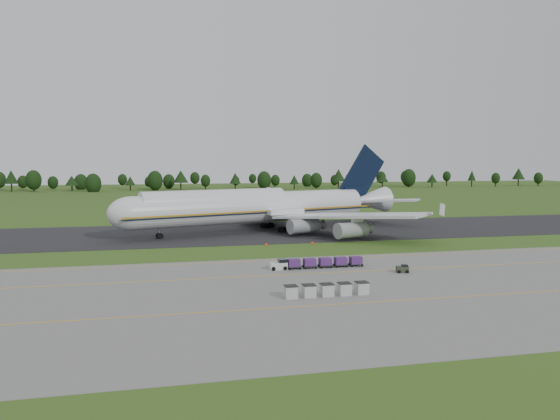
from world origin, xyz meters
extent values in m
plane|color=#315118|center=(0.00, 0.00, 0.00)|extent=(600.00, 600.00, 0.00)
cube|color=slate|center=(0.00, -34.00, 0.03)|extent=(300.00, 52.00, 0.06)
cube|color=black|center=(0.00, 28.00, 0.04)|extent=(300.00, 40.00, 0.08)
cube|color=orange|center=(0.00, -22.00, 0.07)|extent=(300.00, 0.25, 0.01)
cube|color=orange|center=(0.00, -40.00, 0.07)|extent=(300.00, 0.20, 0.01)
cube|color=orange|center=(0.00, -10.00, 0.07)|extent=(120.00, 0.20, 0.01)
cylinder|color=black|center=(-100.79, 224.52, 2.14)|extent=(0.70, 0.70, 4.29)
cone|color=#1B3613|center=(-100.79, 224.52, 8.10)|extent=(7.38, 7.38, 7.62)
cylinder|color=black|center=(-88.67, 221.19, 2.08)|extent=(0.70, 0.70, 4.17)
sphere|color=#1B3613|center=(-88.67, 221.19, 6.37)|extent=(8.41, 8.41, 8.41)
cylinder|color=black|center=(-68.94, 222.29, 1.55)|extent=(0.70, 0.70, 3.09)
cone|color=#1B3613|center=(-68.94, 222.29, 5.84)|extent=(7.39, 7.39, 5.50)
cylinder|color=black|center=(-56.38, 212.03, 1.45)|extent=(0.70, 0.70, 2.90)
sphere|color=#1B3613|center=(-56.38, 212.03, 4.43)|extent=(8.64, 8.64, 8.64)
cylinder|color=black|center=(-37.18, 220.19, 1.46)|extent=(0.70, 0.70, 2.92)
cone|color=#1B3613|center=(-37.18, 220.19, 5.52)|extent=(5.75, 5.75, 5.19)
cylinder|color=black|center=(-23.35, 219.98, 1.82)|extent=(0.70, 0.70, 3.64)
sphere|color=#1B3613|center=(-23.35, 219.98, 5.56)|extent=(8.77, 8.77, 8.77)
cylinder|color=black|center=(-8.59, 223.15, 2.04)|extent=(0.70, 0.70, 4.08)
cone|color=#1B3613|center=(-8.59, 223.15, 7.71)|extent=(8.81, 8.81, 7.26)
cylinder|color=black|center=(5.91, 223.86, 1.67)|extent=(0.70, 0.70, 3.34)
sphere|color=#1B3613|center=(5.91, 223.86, 5.10)|extent=(5.70, 5.70, 5.70)
cylinder|color=black|center=(22.11, 212.65, 1.82)|extent=(0.70, 0.70, 3.65)
cone|color=#1B3613|center=(22.11, 212.65, 6.89)|extent=(6.63, 6.63, 6.48)
cylinder|color=black|center=(41.90, 226.12, 1.62)|extent=(0.70, 0.70, 3.25)
sphere|color=#1B3613|center=(41.90, 226.12, 4.96)|extent=(8.60, 8.60, 8.60)
cylinder|color=black|center=(57.41, 212.17, 1.53)|extent=(0.70, 0.70, 3.06)
cone|color=#1B3613|center=(57.41, 212.17, 5.79)|extent=(5.52, 5.52, 5.45)
cylinder|color=black|center=(73.20, 219.50, 1.61)|extent=(0.70, 0.70, 3.22)
sphere|color=#1B3613|center=(73.20, 219.50, 4.92)|extent=(7.20, 7.20, 7.20)
cylinder|color=black|center=(87.10, 218.29, 2.12)|extent=(0.70, 0.70, 4.24)
cone|color=#1B3613|center=(87.10, 218.29, 8.02)|extent=(8.57, 8.57, 7.54)
cylinder|color=black|center=(101.97, 213.46, 1.64)|extent=(0.70, 0.70, 3.28)
sphere|color=#1B3613|center=(101.97, 213.46, 5.01)|extent=(6.39, 6.39, 6.39)
cylinder|color=black|center=(118.95, 224.71, 1.63)|extent=(0.70, 0.70, 3.25)
cone|color=#1B3613|center=(118.95, 224.71, 6.15)|extent=(7.92, 7.92, 5.78)
cylinder|color=black|center=(135.46, 221.01, 1.94)|extent=(0.70, 0.70, 3.87)
sphere|color=#1B3613|center=(135.46, 221.01, 5.92)|extent=(8.81, 8.81, 8.81)
cylinder|color=black|center=(148.16, 214.14, 1.54)|extent=(0.70, 0.70, 3.08)
cone|color=#1B3613|center=(148.16, 214.14, 5.81)|extent=(6.90, 6.90, 5.47)
cylinder|color=black|center=(166.04, 227.54, 2.13)|extent=(0.70, 0.70, 4.27)
sphere|color=#1B3613|center=(166.04, 227.54, 6.52)|extent=(5.25, 5.25, 5.25)
cylinder|color=black|center=(178.52, 217.80, 1.92)|extent=(0.70, 0.70, 3.84)
cone|color=#1B3613|center=(178.52, 217.80, 7.26)|extent=(5.13, 5.13, 6.83)
cylinder|color=black|center=(194.13, 214.90, 1.79)|extent=(0.70, 0.70, 3.57)
sphere|color=#1B3613|center=(194.13, 214.90, 5.45)|extent=(5.52, 5.52, 5.52)
cylinder|color=black|center=(214.81, 220.04, 2.15)|extent=(0.70, 0.70, 4.30)
cone|color=#1B3613|center=(214.81, 220.04, 8.12)|extent=(8.22, 8.22, 7.64)
cylinder|color=black|center=(228.74, 218.13, 1.68)|extent=(0.70, 0.70, 3.36)
sphere|color=#1B3613|center=(228.74, 218.13, 5.14)|extent=(5.92, 5.92, 5.92)
cylinder|color=silver|center=(0.67, 28.52, 5.99)|extent=(59.46, 24.61, 7.44)
cylinder|color=silver|center=(-9.20, 25.51, 7.75)|extent=(35.27, 15.80, 5.80)
sphere|color=silver|center=(-27.97, 19.78, 5.99)|extent=(7.44, 7.44, 7.44)
cone|color=silver|center=(34.75, 38.93, 6.51)|extent=(12.93, 10.07, 7.06)
cube|color=gold|center=(1.77, 24.95, 5.37)|extent=(63.23, 19.37, 0.36)
cube|color=silver|center=(19.72, 13.72, 5.06)|extent=(31.49, 32.73, 0.57)
cube|color=silver|center=(8.20, 51.45, 5.06)|extent=(15.70, 36.30, 0.57)
cylinder|color=gray|center=(10.35, 17.87, 2.48)|extent=(7.88, 5.27, 3.30)
cylinder|color=gray|center=(18.43, 8.46, 2.48)|extent=(7.88, 5.27, 3.30)
cylinder|color=gray|center=(2.75, 42.76, 2.48)|extent=(7.88, 5.27, 3.30)
cylinder|color=gray|center=(4.19, 55.08, 2.48)|extent=(7.88, 5.27, 3.30)
cube|color=black|center=(32.29, 38.18, 13.46)|extent=(14.57, 4.94, 16.58)
cube|color=silver|center=(38.49, 31.98, 6.82)|extent=(13.86, 13.10, 0.46)
cube|color=silver|center=(33.97, 46.79, 6.82)|extent=(8.96, 14.44, 0.46)
cylinder|color=slate|center=(-22.04, 21.59, 1.14)|extent=(0.37, 0.37, 2.27)
cylinder|color=black|center=(-22.04, 21.59, 0.67)|extent=(1.56, 1.28, 1.34)
cylinder|color=slate|center=(7.96, 25.89, 1.14)|extent=(0.37, 0.37, 2.27)
cylinder|color=black|center=(7.96, 25.89, 0.67)|extent=(1.56, 1.28, 1.34)
cylinder|color=slate|center=(5.24, 34.78, 1.14)|extent=(0.37, 0.37, 2.27)
cylinder|color=black|center=(5.24, 34.78, 0.67)|extent=(1.56, 1.28, 1.34)
cube|color=silver|center=(-3.62, -17.89, 0.64)|extent=(2.75, 1.48, 1.16)
cylinder|color=black|center=(-4.57, -18.63, 0.38)|extent=(0.64, 0.23, 0.64)
cube|color=black|center=(-1.08, -17.89, 0.43)|extent=(2.12, 1.59, 0.13)
cube|color=#43205D|center=(-1.08, -17.89, 1.07)|extent=(1.91, 1.48, 1.16)
cylinder|color=black|center=(-1.93, -18.63, 0.24)|extent=(0.36, 0.16, 0.36)
cube|color=black|center=(1.57, -17.89, 0.43)|extent=(2.12, 1.59, 0.13)
cube|color=#43205D|center=(1.57, -17.89, 1.07)|extent=(1.91, 1.48, 1.16)
cylinder|color=black|center=(0.72, -18.63, 0.24)|extent=(0.36, 0.16, 0.36)
cube|color=black|center=(4.21, -17.89, 0.43)|extent=(2.12, 1.59, 0.13)
cube|color=#43205D|center=(4.21, -17.89, 1.07)|extent=(1.91, 1.48, 1.16)
cylinder|color=black|center=(3.37, -18.63, 0.24)|extent=(0.36, 0.16, 0.36)
cube|color=black|center=(6.86, -17.89, 0.43)|extent=(2.12, 1.59, 0.13)
cube|color=#43205D|center=(6.86, -17.89, 1.07)|extent=(1.91, 1.48, 1.16)
cylinder|color=black|center=(6.01, -18.63, 0.24)|extent=(0.36, 0.16, 0.36)
cube|color=black|center=(9.51, -17.89, 0.43)|extent=(2.12, 1.59, 0.13)
cube|color=#43205D|center=(9.51, -17.89, 1.07)|extent=(1.91, 1.48, 1.16)
cylinder|color=black|center=(8.66, -18.63, 0.24)|extent=(0.36, 0.16, 0.36)
cylinder|color=black|center=(-3.62, -17.89, 0.38)|extent=(0.64, 0.23, 0.64)
cube|color=#2D3525|center=(14.77, -24.43, 0.56)|extent=(1.98, 1.38, 1.00)
cylinder|color=black|center=(14.13, -24.98, 0.32)|extent=(0.51, 0.18, 0.51)
cylinder|color=black|center=(15.40, -23.88, 0.32)|extent=(0.51, 0.18, 0.51)
cube|color=#B0B0B0|center=(-6.02, -35.86, 0.83)|extent=(1.54, 1.54, 1.54)
cube|color=black|center=(-6.02, -35.86, 1.64)|extent=(1.64, 1.64, 0.08)
cube|color=#B0B0B0|center=(-3.62, -35.86, 0.83)|extent=(1.54, 1.54, 1.54)
cube|color=black|center=(-3.62, -35.86, 1.64)|extent=(1.64, 1.64, 0.08)
cube|color=#B0B0B0|center=(-1.22, -35.86, 0.83)|extent=(1.54, 1.54, 1.54)
cube|color=black|center=(-1.22, -35.86, 1.64)|extent=(1.64, 1.64, 0.08)
cube|color=#B0B0B0|center=(1.18, -35.86, 0.83)|extent=(1.54, 1.54, 1.54)
cube|color=black|center=(1.18, -35.86, 1.64)|extent=(1.64, 1.64, 0.08)
cube|color=#B0B0B0|center=(3.58, -35.86, 0.83)|extent=(1.54, 1.54, 1.54)
cube|color=black|center=(3.58, -35.86, 1.64)|extent=(1.64, 1.64, 0.08)
cube|color=#F83F07|center=(-0.84, 6.01, 0.30)|extent=(0.50, 0.12, 0.60)
cube|color=black|center=(-0.84, 6.01, 0.02)|extent=(0.30, 0.30, 0.04)
cube|color=#F83F07|center=(9.01, 6.01, 0.30)|extent=(0.50, 0.12, 0.60)
cube|color=black|center=(9.01, 6.01, 0.02)|extent=(0.30, 0.30, 0.04)
camera|label=1|loc=(-22.41, -102.04, 17.69)|focal=35.00mm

